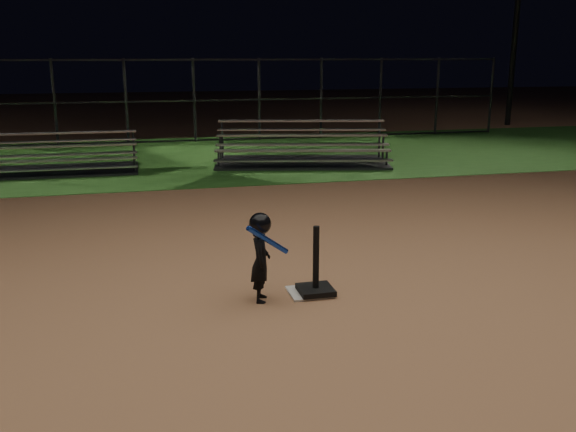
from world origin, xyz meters
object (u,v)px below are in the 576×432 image
at_px(batting_tee, 316,281).
at_px(bleacher_right, 302,156).
at_px(bleacher_left, 59,165).
at_px(child_batter, 261,254).
at_px(home_plate, 309,292).

relative_size(batting_tee, bleacher_right, 0.17).
xyz_separation_m(bleacher_left, bleacher_right, (5.66, -0.23, 0.03)).
bearing_deg(child_batter, bleacher_left, 31.25).
relative_size(batting_tee, child_batter, 0.78).
height_order(child_batter, bleacher_left, child_batter).
bearing_deg(bleacher_left, bleacher_right, -1.87).
bearing_deg(child_batter, bleacher_right, -5.39).
distance_m(batting_tee, bleacher_left, 9.34).
relative_size(child_batter, bleacher_right, 0.22).
bearing_deg(batting_tee, bleacher_right, 76.13).
bearing_deg(home_plate, bleacher_left, 112.33).
relative_size(batting_tee, bleacher_left, 0.22).
relative_size(child_batter, bleacher_left, 0.28).
distance_m(bleacher_left, bleacher_right, 5.66).
distance_m(batting_tee, child_batter, 0.73).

